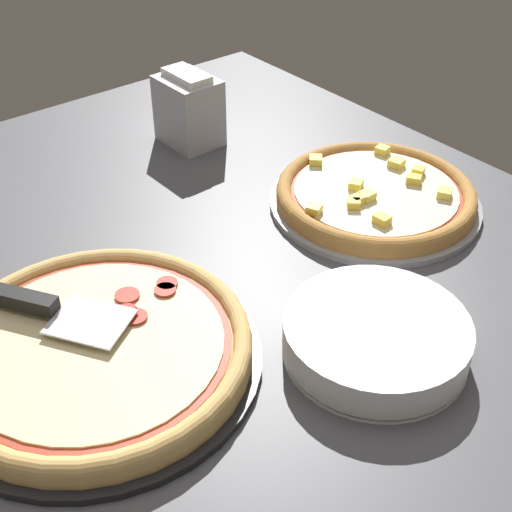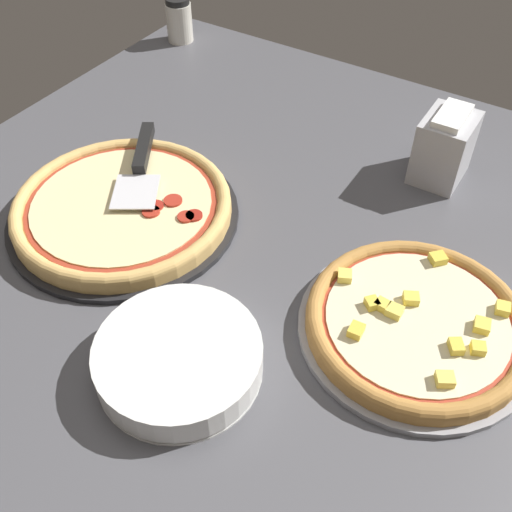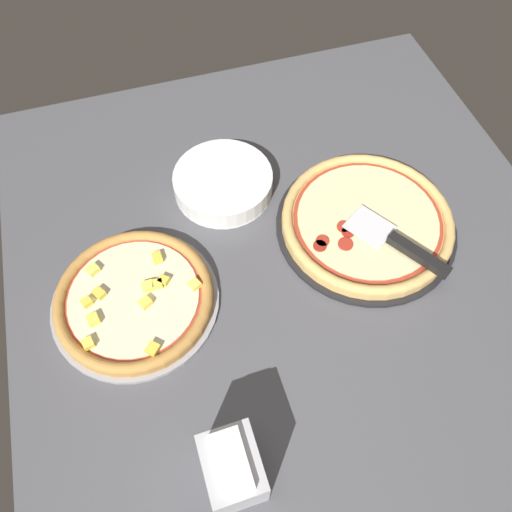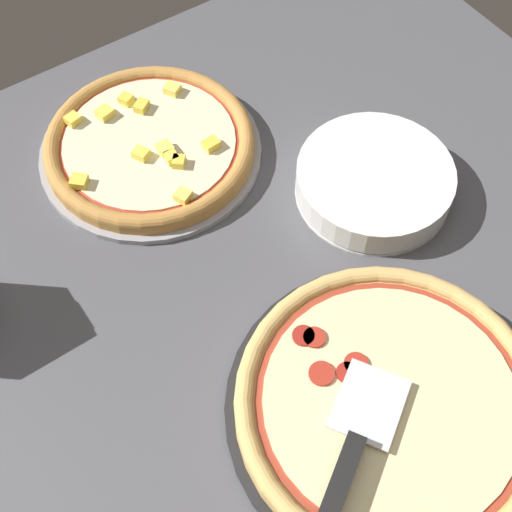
{
  "view_description": "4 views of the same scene",
  "coord_description": "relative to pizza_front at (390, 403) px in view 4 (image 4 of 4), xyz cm",
  "views": [
    {
      "loc": [
        63.65,
        -41.44,
        60.86
      ],
      "look_at": [
        3.05,
        7.75,
        3.0
      ],
      "focal_mm": 50.0,
      "sensor_mm": 36.0,
      "label": 1
    },
    {
      "loc": [
        57.55,
        42.17,
        68.45
      ],
      "look_at": [
        3.05,
        7.75,
        3.0
      ],
      "focal_mm": 42.0,
      "sensor_mm": 36.0,
      "label": 2
    },
    {
      "loc": [
        -48.21,
        23.55,
        89.63
      ],
      "look_at": [
        3.05,
        7.75,
        3.0
      ],
      "focal_mm": 35.0,
      "sensor_mm": 36.0,
      "label": 3
    },
    {
      "loc": [
        -25.25,
        -34.05,
        82.28
      ],
      "look_at": [
        3.05,
        7.75,
        3.0
      ],
      "focal_mm": 50.0,
      "sensor_mm": 36.0,
      "label": 4
    }
  ],
  "objects": [
    {
      "name": "ground_plane",
      "position": [
        -4.78,
        17.81,
        -4.42
      ],
      "size": [
        129.73,
        117.08,
        3.6
      ],
      "primitive_type": "cube",
      "color": "#4C4C51"
    },
    {
      "name": "pizza_pan_front",
      "position": [
        0.01,
        -0.02,
        -2.12
      ],
      "size": [
        39.17,
        39.17,
        1.0
      ],
      "primitive_type": "cylinder",
      "color": "black",
      "rests_on": "ground_plane"
    },
    {
      "name": "pizza_front",
      "position": [
        0.0,
        0.0,
        0.0
      ],
      "size": [
        36.82,
        36.82,
        3.17
      ],
      "color": "#DBAD60",
      "rests_on": "pizza_pan_front"
    },
    {
      "name": "pizza_pan_back",
      "position": [
        -3.47,
        51.15,
        -2.12
      ],
      "size": [
        33.24,
        33.24,
        1.0
      ],
      "primitive_type": "cylinder",
      "color": "#939399",
      "rests_on": "ground_plane"
    },
    {
      "name": "pizza_back",
      "position": [
        -3.48,
        51.15,
        -0.32
      ],
      "size": [
        31.24,
        31.24,
        3.2
      ],
      "color": "#B77F3D",
      "rests_on": "pizza_pan_back"
    },
    {
      "name": "serving_spatula",
      "position": [
        -10.28,
        -3.87,
        2.37
      ],
      "size": [
        21.84,
        16.23,
        2.0
      ],
      "color": "silver",
      "rests_on": "pizza_front"
    },
    {
      "name": "plate_stack",
      "position": [
        19.44,
        26.82,
        -0.17
      ],
      "size": [
        22.4,
        22.4,
        4.9
      ],
      "color": "white",
      "rests_on": "ground_plane"
    }
  ]
}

